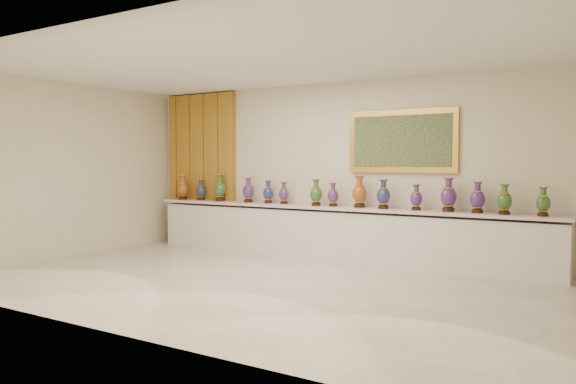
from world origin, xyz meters
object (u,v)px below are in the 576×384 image
Objects in this scene: vase_1 at (201,191)px; vase_0 at (183,188)px; counter at (334,234)px; vase_2 at (220,189)px.

vase_0 is at bearing -171.42° from vase_1.
vase_0 is 1.21× the size of vase_1.
counter is at bearing 0.86° from vase_0.
vase_0 is at bearing -179.14° from counter.
vase_0 is at bearing -177.97° from vase_2.
counter is 17.99× the size of vase_1.
vase_0 is 0.96× the size of vase_2.
counter is 14.92× the size of vase_0.
vase_0 is (-3.33, -0.05, 0.68)m from counter.
vase_2 reaches higher than vase_0.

